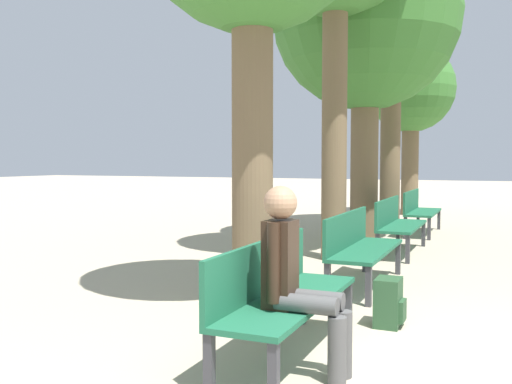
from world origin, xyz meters
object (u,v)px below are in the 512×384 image
Objects in this scene: bench_row_0 at (279,290)px; backpack at (389,303)px; tree_row_3 at (392,39)px; person_seated at (296,275)px; tree_row_2 at (366,19)px; bench_row_1 at (359,243)px; bench_row_2 at (396,221)px; bench_row_3 at (418,208)px; tree_row_4 at (411,92)px.

bench_row_0 reaches higher than backpack.
person_seated is at bearing -83.75° from tree_row_3.
tree_row_2 is at bearing 105.05° from backpack.
bench_row_1 is 2.91m from person_seated.
bench_row_2 is at bearing -54.05° from tree_row_2.
bench_row_0 and bench_row_1 have the same top height.
person_seated is (0.24, -0.29, 0.18)m from bench_row_0.
person_seated reaches higher than bench_row_2.
tree_row_2 is at bearing 101.74° from bench_row_1.
bench_row_2 is at bearing -90.00° from bench_row_3.
bench_row_2 is (0.00, 5.20, 0.00)m from bench_row_0.
backpack is (0.62, -4.09, -0.30)m from bench_row_2.
tree_row_2 is 6.52m from backpack.
bench_row_3 is 0.41× the size of tree_row_4.
bench_row_1 is at bearing 94.75° from person_seated.
person_seated is (0.24, -8.09, 0.18)m from bench_row_3.
person_seated is (1.00, -9.12, -3.44)m from tree_row_3.
tree_row_4 is at bearing 96.56° from bench_row_2.
backpack is (0.62, -1.49, -0.30)m from bench_row_1.
bench_row_3 is at bearing 64.04° from tree_row_2.
bench_row_1 is 1.43× the size of person_seated.
bench_row_1 is 1.64m from backpack.
tree_row_4 is (0.00, 5.54, -0.68)m from tree_row_2.
person_seated reaches higher than bench_row_3.
bench_row_1 is 5.20m from bench_row_3.
tree_row_4 reaches higher than backpack.
bench_row_2 is 1.00× the size of bench_row_3.
tree_row_4 reaches higher than bench_row_0.
tree_row_4 is 11.20m from backpack.
tree_row_2 is (-0.76, 1.04, 3.47)m from bench_row_2.
bench_row_3 reaches higher than backpack.
person_seated is at bearing -85.28° from tree_row_4.
bench_row_3 is 8.10m from person_seated.
bench_row_3 is at bearing 90.00° from bench_row_1.
tree_row_3 is (-0.76, 3.63, 3.62)m from bench_row_2.
bench_row_0 is at bearing 129.72° from person_seated.
tree_row_2 is 7.38m from person_seated.
bench_row_3 is 4.93m from tree_row_4.
tree_row_3 is (-0.76, 8.83, 3.62)m from bench_row_0.
tree_row_4 reaches higher than bench_row_1.
backpack is (1.38, -5.14, -3.77)m from tree_row_2.
bench_row_2 is 3.71m from tree_row_2.
bench_row_0 is 1.00× the size of bench_row_1.
backpack is at bearing -67.30° from bench_row_1.
bench_row_0 is at bearing -90.00° from bench_row_3.
bench_row_1 is 2.60m from bench_row_2.
tree_row_2 reaches higher than backpack.
backpack is at bearing 74.65° from person_seated.
bench_row_0 is at bearing -83.08° from tree_row_2.
person_seated is 3.02× the size of backpack.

